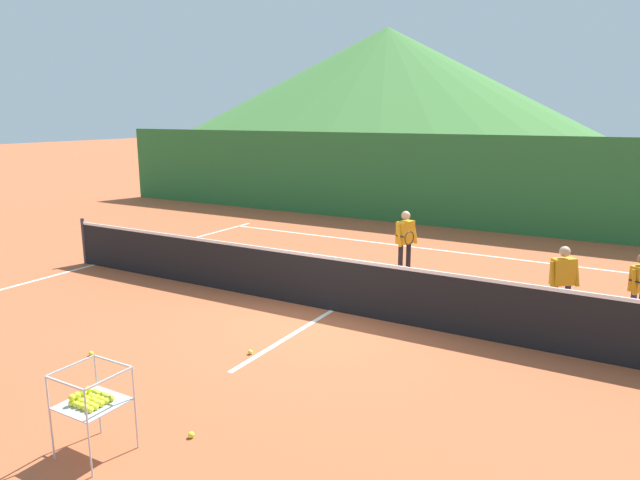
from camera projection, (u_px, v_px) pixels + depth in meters
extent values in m
plane|color=#B25633|center=(332.00, 311.00, 9.95)|extent=(120.00, 120.00, 0.00)
cube|color=white|center=(433.00, 249.00, 14.45)|extent=(12.37, 0.08, 0.01)
cube|color=white|center=(94.00, 265.00, 12.97)|extent=(0.08, 11.68, 0.01)
cube|color=white|center=(332.00, 310.00, 9.95)|extent=(0.08, 5.65, 0.01)
cylinder|color=#333338|center=(84.00, 241.00, 12.99)|extent=(0.08, 0.08, 1.05)
cube|color=black|center=(332.00, 285.00, 9.85)|extent=(12.84, 0.02, 0.92)
cube|color=white|center=(332.00, 258.00, 9.75)|extent=(12.84, 0.03, 0.06)
cylinder|color=black|center=(408.00, 258.00, 12.21)|extent=(0.10, 0.10, 0.68)
cylinder|color=black|center=(400.00, 260.00, 12.04)|extent=(0.10, 0.10, 0.68)
cube|color=orange|center=(405.00, 232.00, 12.00)|extent=(0.30, 0.44, 0.48)
sphere|color=#DBAD84|center=(406.00, 215.00, 11.92)|extent=(0.19, 0.19, 0.19)
cylinder|color=orange|center=(414.00, 233.00, 12.12)|extent=(0.20, 0.13, 0.47)
cylinder|color=orange|center=(399.00, 236.00, 11.83)|extent=(0.16, 0.11, 0.47)
torus|color=#262628|center=(409.00, 238.00, 11.64)|extent=(0.11, 0.28, 0.29)
cylinder|color=black|center=(400.00, 236.00, 11.82)|extent=(0.22, 0.09, 0.03)
cylinder|color=navy|center=(567.00, 302.00, 9.40)|extent=(0.09, 0.09, 0.63)
cylinder|color=navy|center=(553.00, 303.00, 9.35)|extent=(0.09, 0.09, 0.63)
cube|color=orange|center=(563.00, 272.00, 9.26)|extent=(0.39, 0.38, 0.44)
sphere|color=#DBAD84|center=(565.00, 252.00, 9.19)|extent=(0.17, 0.17, 0.17)
cylinder|color=orange|center=(577.00, 273.00, 9.26)|extent=(0.16, 0.17, 0.43)
cylinder|color=orange|center=(552.00, 275.00, 9.19)|extent=(0.14, 0.14, 0.43)
cylinder|color=navy|center=(632.00, 309.00, 9.13)|extent=(0.09, 0.09, 0.59)
cube|color=orange|center=(640.00, 278.00, 9.07)|extent=(0.32, 0.39, 0.42)
cylinder|color=orange|center=(634.00, 282.00, 8.96)|extent=(0.14, 0.12, 0.41)
cylinder|color=black|center=(636.00, 281.00, 8.93)|extent=(0.20, 0.14, 0.03)
cylinder|color=#B7B7BC|center=(98.00, 395.00, 6.04)|extent=(0.02, 0.02, 0.89)
cylinder|color=#B7B7BC|center=(135.00, 408.00, 5.77)|extent=(0.02, 0.02, 0.89)
cylinder|color=#B7B7BC|center=(50.00, 419.00, 5.57)|extent=(0.02, 0.02, 0.89)
cylinder|color=#B7B7BC|center=(88.00, 434.00, 5.29)|extent=(0.02, 0.02, 0.89)
cube|color=#B7B7BC|center=(93.00, 404.00, 5.64)|extent=(0.56, 0.56, 0.01)
cube|color=#B7B7BC|center=(113.00, 361.00, 5.81)|extent=(0.56, 0.02, 0.02)
cube|color=#B7B7BC|center=(64.00, 383.00, 5.33)|extent=(0.56, 0.02, 0.02)
cube|color=#B7B7BC|center=(71.00, 366.00, 5.71)|extent=(0.02, 0.56, 0.02)
cube|color=#B7B7BC|center=(109.00, 378.00, 5.43)|extent=(0.02, 0.56, 0.02)
sphere|color=yellow|center=(72.00, 403.00, 5.59)|extent=(0.07, 0.07, 0.07)
sphere|color=yellow|center=(78.00, 400.00, 5.64)|extent=(0.07, 0.07, 0.07)
sphere|color=yellow|center=(84.00, 398.00, 5.70)|extent=(0.07, 0.07, 0.07)
sphere|color=yellow|center=(89.00, 395.00, 5.75)|extent=(0.07, 0.07, 0.07)
sphere|color=yellow|center=(95.00, 392.00, 5.81)|extent=(0.07, 0.07, 0.07)
sphere|color=yellow|center=(76.00, 404.00, 5.56)|extent=(0.07, 0.07, 0.07)
sphere|color=yellow|center=(82.00, 401.00, 5.61)|extent=(0.07, 0.07, 0.07)
sphere|color=yellow|center=(87.00, 399.00, 5.67)|extent=(0.07, 0.07, 0.07)
sphere|color=yellow|center=(93.00, 396.00, 5.72)|extent=(0.07, 0.07, 0.07)
sphere|color=yellow|center=(98.00, 394.00, 5.78)|extent=(0.07, 0.07, 0.07)
sphere|color=yellow|center=(81.00, 406.00, 5.53)|extent=(0.07, 0.07, 0.07)
sphere|color=yellow|center=(86.00, 403.00, 5.59)|extent=(0.07, 0.07, 0.07)
sphere|color=yellow|center=(93.00, 400.00, 5.64)|extent=(0.07, 0.07, 0.07)
sphere|color=yellow|center=(97.00, 398.00, 5.69)|extent=(0.07, 0.07, 0.07)
sphere|color=yellow|center=(103.00, 395.00, 5.75)|extent=(0.07, 0.07, 0.07)
sphere|color=yellow|center=(86.00, 408.00, 5.50)|extent=(0.07, 0.07, 0.07)
sphere|color=yellow|center=(91.00, 405.00, 5.55)|extent=(0.07, 0.07, 0.07)
sphere|color=yellow|center=(97.00, 402.00, 5.61)|extent=(0.07, 0.07, 0.07)
sphere|color=yellow|center=(102.00, 399.00, 5.66)|extent=(0.07, 0.07, 0.07)
sphere|color=yellow|center=(107.00, 396.00, 5.72)|extent=(0.07, 0.07, 0.07)
sphere|color=yellow|center=(90.00, 410.00, 5.47)|extent=(0.07, 0.07, 0.07)
sphere|color=yellow|center=(95.00, 407.00, 5.51)|extent=(0.07, 0.07, 0.07)
sphere|color=yellow|center=(101.00, 404.00, 5.57)|extent=(0.07, 0.07, 0.07)
sphere|color=yellow|center=(106.00, 401.00, 5.63)|extent=(0.07, 0.07, 0.07)
sphere|color=yellow|center=(111.00, 398.00, 5.68)|extent=(0.07, 0.07, 0.07)
sphere|color=yellow|center=(72.00, 397.00, 5.58)|extent=(0.07, 0.07, 0.07)
sphere|color=yellow|center=(77.00, 395.00, 5.63)|extent=(0.07, 0.07, 0.07)
sphere|color=yellow|center=(83.00, 393.00, 5.69)|extent=(0.07, 0.07, 0.07)
sphere|color=yellow|center=(88.00, 389.00, 5.75)|extent=(0.07, 0.07, 0.07)
sphere|color=yellow|center=(91.00, 353.00, 8.09)|extent=(0.07, 0.07, 0.07)
sphere|color=yellow|center=(191.00, 435.00, 6.04)|extent=(0.07, 0.07, 0.07)
sphere|color=yellow|center=(250.00, 352.00, 8.13)|extent=(0.07, 0.07, 0.07)
cube|color=#286B33|center=(469.00, 183.00, 16.69)|extent=(27.22, 0.08, 2.78)
cone|color=#427A38|center=(386.00, 83.00, 80.06)|extent=(59.50, 59.50, 15.13)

